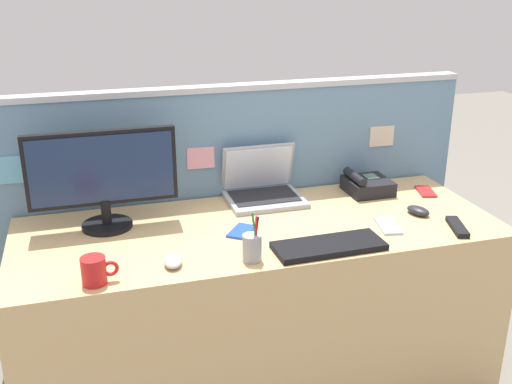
{
  "coord_description": "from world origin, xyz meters",
  "views": [
    {
      "loc": [
        -0.61,
        -2.01,
        1.65
      ],
      "look_at": [
        0.0,
        0.05,
        0.84
      ],
      "focal_mm": 42.6,
      "sensor_mm": 36.0,
      "label": 1
    }
  ],
  "objects_px": {
    "computer_mouse_left_hand": "(173,261)",
    "coffee_mug": "(95,271)",
    "cell_phone_red_case": "(426,191)",
    "cell_phone_blue_case": "(241,231)",
    "keyboard_main": "(329,246)",
    "desk_phone": "(367,185)",
    "computer_mouse_right_hand": "(418,211)",
    "desktop_monitor": "(102,174)",
    "pen_cup": "(252,247)",
    "cell_phone_silver_slab": "(388,226)",
    "tv_remote": "(457,227)",
    "laptop": "(262,187)"
  },
  "relations": [
    {
      "from": "keyboard_main",
      "to": "coffee_mug",
      "type": "height_order",
      "value": "coffee_mug"
    },
    {
      "from": "cell_phone_red_case",
      "to": "coffee_mug",
      "type": "relative_size",
      "value": 1.14
    },
    {
      "from": "cell_phone_blue_case",
      "to": "coffee_mug",
      "type": "distance_m",
      "value": 0.59
    },
    {
      "from": "desk_phone",
      "to": "cell_phone_silver_slab",
      "type": "distance_m",
      "value": 0.37
    },
    {
      "from": "desk_phone",
      "to": "coffee_mug",
      "type": "distance_m",
      "value": 1.26
    },
    {
      "from": "desk_phone",
      "to": "computer_mouse_right_hand",
      "type": "bearing_deg",
      "value": -72.43
    },
    {
      "from": "desktop_monitor",
      "to": "coffee_mug",
      "type": "bearing_deg",
      "value": -97.95
    },
    {
      "from": "coffee_mug",
      "to": "keyboard_main",
      "type": "bearing_deg",
      "value": 1.54
    },
    {
      "from": "laptop",
      "to": "pen_cup",
      "type": "relative_size",
      "value": 1.78
    },
    {
      "from": "laptop",
      "to": "pen_cup",
      "type": "xyz_separation_m",
      "value": [
        -0.2,
        -0.54,
        -0.0
      ]
    },
    {
      "from": "pen_cup",
      "to": "cell_phone_silver_slab",
      "type": "xyz_separation_m",
      "value": [
        0.57,
        0.12,
        -0.04
      ]
    },
    {
      "from": "desk_phone",
      "to": "tv_remote",
      "type": "relative_size",
      "value": 1.08
    },
    {
      "from": "keyboard_main",
      "to": "cell_phone_red_case",
      "type": "height_order",
      "value": "keyboard_main"
    },
    {
      "from": "cell_phone_blue_case",
      "to": "coffee_mug",
      "type": "relative_size",
      "value": 1.09
    },
    {
      "from": "laptop",
      "to": "tv_remote",
      "type": "relative_size",
      "value": 1.83
    },
    {
      "from": "computer_mouse_left_hand",
      "to": "cell_phone_red_case",
      "type": "height_order",
      "value": "computer_mouse_left_hand"
    },
    {
      "from": "desk_phone",
      "to": "pen_cup",
      "type": "height_order",
      "value": "pen_cup"
    },
    {
      "from": "pen_cup",
      "to": "cell_phone_blue_case",
      "type": "bearing_deg",
      "value": 83.89
    },
    {
      "from": "computer_mouse_left_hand",
      "to": "cell_phone_red_case",
      "type": "xyz_separation_m",
      "value": [
        1.16,
        0.37,
        -0.01
      ]
    },
    {
      "from": "keyboard_main",
      "to": "desk_phone",
      "type": "bearing_deg",
      "value": 50.36
    },
    {
      "from": "keyboard_main",
      "to": "cell_phone_blue_case",
      "type": "xyz_separation_m",
      "value": [
        -0.26,
        0.22,
        -0.01
      ]
    },
    {
      "from": "computer_mouse_left_hand",
      "to": "pen_cup",
      "type": "height_order",
      "value": "pen_cup"
    },
    {
      "from": "computer_mouse_left_hand",
      "to": "keyboard_main",
      "type": "bearing_deg",
      "value": 5.8
    },
    {
      "from": "laptop",
      "to": "cell_phone_silver_slab",
      "type": "bearing_deg",
      "value": -48.53
    },
    {
      "from": "computer_mouse_right_hand",
      "to": "cell_phone_red_case",
      "type": "relative_size",
      "value": 0.76
    },
    {
      "from": "computer_mouse_left_hand",
      "to": "cell_phone_blue_case",
      "type": "bearing_deg",
      "value": 42.65
    },
    {
      "from": "cell_phone_silver_slab",
      "to": "coffee_mug",
      "type": "relative_size",
      "value": 1.34
    },
    {
      "from": "computer_mouse_left_hand",
      "to": "coffee_mug",
      "type": "relative_size",
      "value": 0.87
    },
    {
      "from": "laptop",
      "to": "cell_phone_blue_case",
      "type": "distance_m",
      "value": 0.36
    },
    {
      "from": "cell_phone_blue_case",
      "to": "cell_phone_red_case",
      "type": "distance_m",
      "value": 0.89
    },
    {
      "from": "desk_phone",
      "to": "keyboard_main",
      "type": "bearing_deg",
      "value": -128.45
    },
    {
      "from": "cell_phone_blue_case",
      "to": "coffee_mug",
      "type": "height_order",
      "value": "coffee_mug"
    },
    {
      "from": "desk_phone",
      "to": "pen_cup",
      "type": "bearing_deg",
      "value": -143.77
    },
    {
      "from": "tv_remote",
      "to": "desktop_monitor",
      "type": "bearing_deg",
      "value": -179.86
    },
    {
      "from": "cell_phone_blue_case",
      "to": "cell_phone_red_case",
      "type": "bearing_deg",
      "value": 48.63
    },
    {
      "from": "cell_phone_red_case",
      "to": "tv_remote",
      "type": "relative_size",
      "value": 0.78
    },
    {
      "from": "desktop_monitor",
      "to": "cell_phone_red_case",
      "type": "xyz_separation_m",
      "value": [
        1.35,
        -0.02,
        -0.2
      ]
    },
    {
      "from": "cell_phone_silver_slab",
      "to": "desktop_monitor",
      "type": "bearing_deg",
      "value": 175.19
    },
    {
      "from": "laptop",
      "to": "coffee_mug",
      "type": "distance_m",
      "value": 0.9
    },
    {
      "from": "coffee_mug",
      "to": "cell_phone_blue_case",
      "type": "bearing_deg",
      "value": 24.24
    },
    {
      "from": "desktop_monitor",
      "to": "computer_mouse_right_hand",
      "type": "relative_size",
      "value": 5.44
    },
    {
      "from": "computer_mouse_left_hand",
      "to": "cell_phone_red_case",
      "type": "bearing_deg",
      "value": 26.56
    },
    {
      "from": "computer_mouse_right_hand",
      "to": "cell_phone_silver_slab",
      "type": "distance_m",
      "value": 0.19
    },
    {
      "from": "laptop",
      "to": "desk_phone",
      "type": "height_order",
      "value": "laptop"
    },
    {
      "from": "cell_phone_silver_slab",
      "to": "computer_mouse_left_hand",
      "type": "bearing_deg",
      "value": -162.55
    },
    {
      "from": "computer_mouse_left_hand",
      "to": "cell_phone_silver_slab",
      "type": "bearing_deg",
      "value": 14.62
    },
    {
      "from": "pen_cup",
      "to": "tv_remote",
      "type": "xyz_separation_m",
      "value": [
        0.81,
        0.03,
        -0.04
      ]
    },
    {
      "from": "pen_cup",
      "to": "tv_remote",
      "type": "height_order",
      "value": "pen_cup"
    },
    {
      "from": "cell_phone_red_case",
      "to": "desk_phone",
      "type": "bearing_deg",
      "value": 179.08
    },
    {
      "from": "desk_phone",
      "to": "cell_phone_red_case",
      "type": "xyz_separation_m",
      "value": [
        0.25,
        -0.07,
        -0.03
      ]
    }
  ]
}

